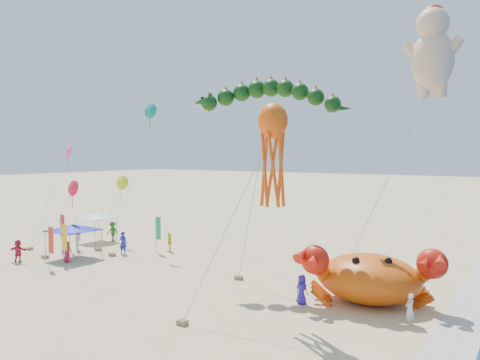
# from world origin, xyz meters

# --- Properties ---
(ground) EXTENTS (320.00, 320.00, 0.00)m
(ground) POSITION_xyz_m (0.00, 0.00, 0.00)
(ground) COLOR #D1B784
(ground) RESTS_ON ground
(foam_strip) EXTENTS (320.00, 320.00, 0.00)m
(foam_strip) POSITION_xyz_m (12.00, 0.00, 0.01)
(foam_strip) COLOR silver
(foam_strip) RESTS_ON ground
(crab_inflatable) EXTENTS (7.63, 6.57, 3.34)m
(crab_inflatable) POSITION_xyz_m (7.12, 1.06, 1.47)
(crab_inflatable) COLOR #D54D0B
(crab_inflatable) RESTS_ON ground
(dragon_kite) EXTENTS (10.08, 4.06, 12.71)m
(dragon_kite) POSITION_xyz_m (0.16, 1.81, 11.60)
(dragon_kite) COLOR #0F350E
(dragon_kite) RESTS_ON ground
(cherub_kite) EXTENTS (6.50, 2.74, 17.05)m
(cherub_kite) POSITION_xyz_m (9.26, 5.75, 14.50)
(cherub_kite) COLOR #FFCB9B
(cherub_kite) RESTS_ON ground
(octopus_kite) EXTENTS (3.93, 4.54, 10.81)m
(octopus_kite) POSITION_xyz_m (3.55, -3.53, 8.58)
(octopus_kite) COLOR #FF580D
(octopus_kite) RESTS_ON ground
(canopy_blue) EXTENTS (3.57, 3.57, 2.71)m
(canopy_blue) POSITION_xyz_m (-15.90, -0.73, 2.44)
(canopy_blue) COLOR gray
(canopy_blue) RESTS_ON ground
(canopy_white) EXTENTS (3.08, 3.08, 2.71)m
(canopy_white) POSITION_xyz_m (-19.96, 4.93, 2.44)
(canopy_white) COLOR gray
(canopy_white) RESTS_ON ground
(feather_flags) EXTENTS (8.33, 8.21, 3.20)m
(feather_flags) POSITION_xyz_m (-14.95, -0.36, 2.01)
(feather_flags) COLOR gray
(feather_flags) RESTS_ON ground
(beachgoers) EXTENTS (29.63, 10.73, 1.88)m
(beachgoers) POSITION_xyz_m (-13.60, 1.02, 0.88)
(beachgoers) COLOR #256421
(beachgoers) RESTS_ON ground
(small_kites) EXTENTS (8.84, 8.84, 12.61)m
(small_kites) POSITION_xyz_m (-17.02, 3.02, 7.08)
(small_kites) COLOR #0B8077
(small_kites) RESTS_ON ground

